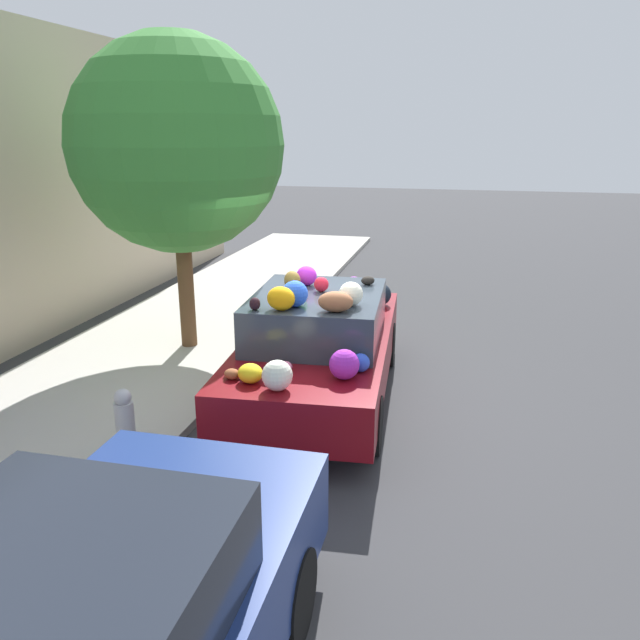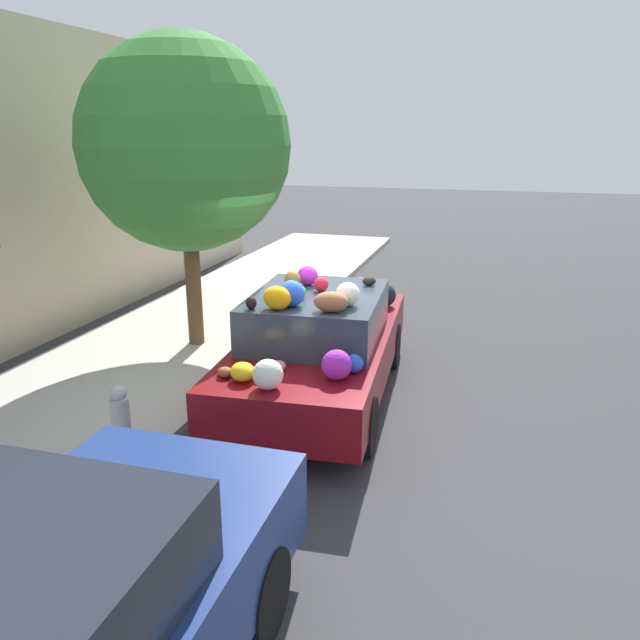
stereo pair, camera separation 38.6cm
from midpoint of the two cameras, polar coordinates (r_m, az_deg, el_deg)
The scene contains 5 objects.
ground_plane at distance 8.23m, azimuth 0.48°, elevation -6.99°, with size 60.00×60.00×0.00m, color #38383A.
sidewalk_curb at distance 9.26m, azimuth -15.85°, elevation -4.51°, with size 24.00×3.20×0.10m.
street_tree at distance 9.53m, azimuth -11.08°, elevation 15.40°, with size 3.08×3.08×4.57m.
fire_hydrant at distance 6.94m, azimuth -16.25°, elevation -8.45°, with size 0.20×0.20×0.70m.
art_car at distance 7.87m, azimuth 1.36°, elevation -2.17°, with size 4.38×2.03×1.74m.
Camera 2 is at (-7.18, -2.24, 3.36)m, focal length 35.00 mm.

